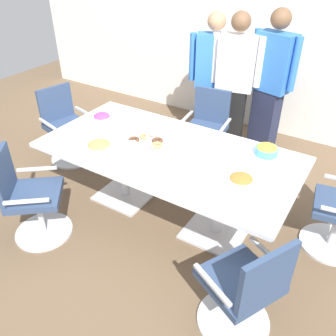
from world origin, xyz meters
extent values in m
cube|color=brown|center=(0.00, 0.00, -0.01)|extent=(10.00, 10.00, 0.01)
cube|color=white|center=(0.00, 2.40, 1.40)|extent=(8.00, 0.10, 2.80)
cube|color=white|center=(0.00, 0.00, 0.73)|extent=(2.40, 1.20, 0.04)
cube|color=silver|center=(-0.55, 0.00, 0.01)|extent=(0.56, 0.56, 0.02)
cylinder|color=silver|center=(-0.55, 0.00, 0.37)|extent=(0.09, 0.09, 0.69)
cube|color=silver|center=(0.55, 0.00, 0.01)|extent=(0.56, 0.56, 0.02)
cylinder|color=silver|center=(0.55, 0.00, 0.37)|extent=(0.09, 0.09, 0.69)
cylinder|color=silver|center=(1.08, -0.80, 0.01)|extent=(0.73, 0.73, 0.02)
cylinder|color=silver|center=(1.08, -0.80, 0.23)|extent=(0.05, 0.05, 0.41)
cube|color=#33476B|center=(1.08, -0.80, 0.46)|extent=(0.62, 0.62, 0.06)
cube|color=#33476B|center=(1.26, -0.89, 0.70)|extent=(0.23, 0.41, 0.42)
cube|color=silver|center=(0.96, -1.01, 0.58)|extent=(0.34, 0.19, 0.02)
cube|color=silver|center=(1.19, -0.58, 0.58)|extent=(0.34, 0.19, 0.02)
cylinder|color=silver|center=(1.52, 0.41, 0.01)|extent=(0.62, 0.62, 0.02)
cylinder|color=silver|center=(1.52, 0.41, 0.23)|extent=(0.05, 0.05, 0.41)
cylinder|color=silver|center=(-0.13, 1.05, 0.01)|extent=(0.60, 0.60, 0.02)
cylinder|color=silver|center=(-0.13, 1.05, 0.23)|extent=(0.05, 0.05, 0.41)
cube|color=#33476B|center=(-0.13, 1.05, 0.46)|extent=(0.51, 0.51, 0.06)
cube|color=#33476B|center=(-0.16, 1.26, 0.70)|extent=(0.44, 0.09, 0.42)
cube|color=silver|center=(0.11, 1.07, 0.58)|extent=(0.07, 0.37, 0.02)
cube|color=silver|center=(-0.38, 1.02, 0.58)|extent=(0.07, 0.37, 0.02)
cylinder|color=silver|center=(-1.61, 0.24, 0.01)|extent=(0.65, 0.65, 0.02)
cylinder|color=silver|center=(-1.61, 0.24, 0.23)|extent=(0.05, 0.05, 0.41)
cube|color=#33476B|center=(-1.61, 0.24, 0.46)|extent=(0.56, 0.56, 0.06)
cube|color=#33476B|center=(-1.81, 0.29, 0.70)|extent=(0.14, 0.43, 0.42)
cube|color=silver|center=(-1.55, 0.48, 0.58)|extent=(0.36, 0.12, 0.02)
cube|color=silver|center=(-1.66, 0.00, 0.58)|extent=(0.36, 0.12, 0.02)
cylinder|color=silver|center=(-0.86, -0.90, 0.01)|extent=(0.76, 0.76, 0.02)
cylinder|color=silver|center=(-0.86, -0.90, 0.23)|extent=(0.05, 0.05, 0.41)
cube|color=#33476B|center=(-0.86, -0.90, 0.46)|extent=(0.65, 0.65, 0.06)
cube|color=#33476B|center=(-1.02, -1.03, 0.70)|extent=(0.31, 0.36, 0.42)
cube|color=silver|center=(-1.01, -0.71, 0.58)|extent=(0.30, 0.26, 0.02)
cube|color=silver|center=(-0.70, -1.09, 0.58)|extent=(0.30, 0.26, 0.02)
cube|color=brown|center=(-0.33, 1.59, 0.40)|extent=(0.37, 0.31, 0.81)
cube|color=blue|center=(-0.33, 1.59, 1.13)|extent=(0.49, 0.38, 0.64)
sphere|color=tan|center=(-0.33, 1.59, 1.59)|extent=(0.22, 0.22, 0.22)
cylinder|color=blue|center=(-0.09, 1.69, 1.16)|extent=(0.11, 0.11, 0.58)
cylinder|color=blue|center=(-0.57, 1.48, 1.16)|extent=(0.11, 0.11, 0.58)
cube|color=black|center=(-0.03, 1.58, 0.41)|extent=(0.36, 0.27, 0.82)
cube|color=white|center=(-0.03, 1.58, 1.15)|extent=(0.48, 0.31, 0.65)
sphere|color=brown|center=(-0.03, 1.58, 1.61)|extent=(0.22, 0.22, 0.22)
cylinder|color=white|center=(0.23, 1.64, 1.18)|extent=(0.10, 0.10, 0.59)
cylinder|color=white|center=(-0.29, 1.52, 1.18)|extent=(0.10, 0.10, 0.59)
cube|color=#232842|center=(0.37, 1.73, 0.42)|extent=(0.36, 0.27, 0.85)
cube|color=blue|center=(0.37, 1.73, 1.18)|extent=(0.48, 0.32, 0.67)
sphere|color=brown|center=(0.37, 1.73, 1.66)|extent=(0.23, 0.23, 0.23)
cylinder|color=blue|center=(0.62, 1.66, 1.21)|extent=(0.10, 0.10, 0.60)
cylinder|color=blue|center=(0.11, 1.79, 1.21)|extent=(0.10, 0.10, 0.60)
cylinder|color=#4C9EC6|center=(0.79, 0.42, 0.78)|extent=(0.21, 0.21, 0.07)
ellipsoid|color=yellow|center=(0.79, 0.42, 0.82)|extent=(0.18, 0.18, 0.06)
cylinder|color=beige|center=(-0.53, -0.34, 0.78)|extent=(0.24, 0.24, 0.06)
ellipsoid|color=tan|center=(-0.53, -0.34, 0.81)|extent=(0.21, 0.21, 0.06)
cylinder|color=white|center=(-0.88, 0.09, 0.79)|extent=(0.19, 0.19, 0.08)
ellipsoid|color=#9E3D8E|center=(-0.88, 0.09, 0.83)|extent=(0.17, 0.17, 0.08)
cylinder|color=white|center=(0.78, -0.15, 0.78)|extent=(0.21, 0.21, 0.06)
ellipsoid|color=#AD702D|center=(0.78, -0.15, 0.81)|extent=(0.18, 0.18, 0.05)
cylinder|color=white|center=(-0.23, -0.04, 0.76)|extent=(0.34, 0.34, 0.01)
torus|color=tan|center=(-0.11, -0.02, 0.78)|extent=(0.11, 0.11, 0.03)
torus|color=brown|center=(-0.16, 0.06, 0.78)|extent=(0.11, 0.11, 0.03)
torus|color=pink|center=(-0.25, 0.08, 0.78)|extent=(0.11, 0.11, 0.03)
torus|color=tan|center=(-0.30, 0.07, 0.78)|extent=(0.11, 0.11, 0.03)
torus|color=brown|center=(-0.36, -0.05, 0.78)|extent=(0.11, 0.11, 0.03)
torus|color=white|center=(-0.33, -0.12, 0.78)|extent=(0.11, 0.11, 0.03)
torus|color=white|center=(-0.25, -0.16, 0.78)|extent=(0.11, 0.11, 0.03)
torus|color=pink|center=(-0.14, -0.12, 0.78)|extent=(0.11, 0.11, 0.03)
cylinder|color=white|center=(0.20, 0.35, 0.75)|extent=(0.23, 0.23, 0.01)
cylinder|color=silver|center=(0.20, 0.35, 0.76)|extent=(0.23, 0.23, 0.01)
cylinder|color=white|center=(0.20, 0.35, 0.77)|extent=(0.23, 0.23, 0.01)
cylinder|color=silver|center=(0.20, 0.35, 0.77)|extent=(0.23, 0.23, 0.01)
cylinder|color=white|center=(0.20, 0.35, 0.78)|extent=(0.23, 0.23, 0.01)
cylinder|color=silver|center=(0.20, 0.35, 0.78)|extent=(0.23, 0.23, 0.01)
cylinder|color=white|center=(0.20, 0.35, 0.79)|extent=(0.23, 0.23, 0.01)
cylinder|color=silver|center=(0.20, 0.35, 0.80)|extent=(0.23, 0.23, 0.01)
cylinder|color=white|center=(0.20, 0.35, 0.80)|extent=(0.23, 0.23, 0.01)
cube|color=white|center=(0.39, -0.05, 0.78)|extent=(0.16, 0.16, 0.05)
camera|label=1|loc=(1.50, -2.38, 2.42)|focal=37.69mm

